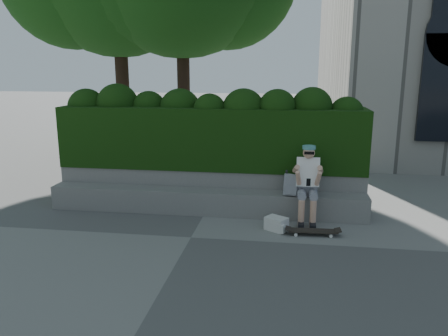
% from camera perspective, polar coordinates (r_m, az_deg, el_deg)
% --- Properties ---
extents(ground, '(80.00, 80.00, 0.00)m').
position_cam_1_polar(ground, '(7.24, -4.33, -9.03)').
color(ground, slate).
rests_on(ground, ground).
extents(bench_ledge, '(6.00, 0.45, 0.45)m').
position_cam_1_polar(bench_ledge, '(8.31, -2.49, -4.40)').
color(bench_ledge, gray).
rests_on(bench_ledge, ground).
extents(planter_wall, '(6.00, 0.50, 0.75)m').
position_cam_1_polar(planter_wall, '(8.72, -1.92, -2.53)').
color(planter_wall, gray).
rests_on(planter_wall, ground).
extents(hedge, '(6.00, 1.00, 1.20)m').
position_cam_1_polar(hedge, '(8.73, -1.70, 4.04)').
color(hedge, black).
rests_on(hedge, planter_wall).
extents(person, '(0.40, 0.76, 1.38)m').
position_cam_1_polar(person, '(7.86, 10.87, -1.65)').
color(person, gray).
rests_on(person, ground).
extents(skateboard, '(0.82, 0.24, 0.08)m').
position_cam_1_polar(skateboard, '(7.43, 11.53, -8.08)').
color(skateboard, black).
rests_on(skateboard, ground).
extents(backpack_plaid, '(0.29, 0.21, 0.39)m').
position_cam_1_polar(backpack_plaid, '(7.96, 8.84, -2.18)').
color(backpack_plaid, '#A0A1A5').
rests_on(backpack_plaid, bench_ledge).
extents(backpack_ground, '(0.43, 0.40, 0.23)m').
position_cam_1_polar(backpack_ground, '(7.54, 6.85, -7.24)').
color(backpack_ground, beige).
rests_on(backpack_ground, ground).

